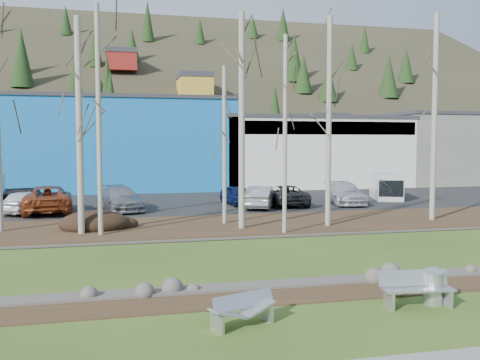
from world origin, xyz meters
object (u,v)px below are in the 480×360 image
object	(u,v)px
car_2	(48,199)
car_4	(238,195)
car_5	(261,197)
car_6	(285,195)
bench_damaged	(243,310)
car_3	(120,199)
bench_intact	(416,289)
seagull	(399,291)
litter_bin	(433,289)
van_white	(386,186)
car_0	(28,202)
car_1	(25,199)
car_8	(18,199)
car_7	(345,193)

from	to	relation	value
car_2	car_4	xyz separation A→B (m)	(11.84, 1.26, -0.16)
car_5	car_6	xyz separation A→B (m)	(1.94, 1.01, -0.03)
bench_damaged	car_3	world-z (taller)	car_3
bench_intact	car_6	bearing A→B (deg)	87.46
bench_intact	seagull	world-z (taller)	bench_intact
bench_intact	car_4	xyz separation A→B (m)	(0.44, 22.22, 0.32)
litter_bin	car_3	size ratio (longest dim) A/B	0.17
car_5	van_white	xyz separation A→B (m)	(10.43, 3.07, 0.23)
car_0	car_2	distance (m)	1.13
car_2	car_5	size ratio (longest dim) A/B	1.35
car_2	car_3	xyz separation A→B (m)	(4.17, 0.07, -0.07)
litter_bin	car_3	distance (m)	22.36
car_3	car_5	bearing A→B (deg)	-19.75
car_2	car_1	bearing A→B (deg)	-52.98
car_0	car_8	bearing A→B (deg)	-40.69
bench_intact	car_3	distance (m)	22.24
car_6	car_8	xyz separation A→B (m)	(-16.74, 1.53, 0.01)
seagull	car_4	world-z (taller)	car_4
car_6	car_4	bearing A→B (deg)	-17.32
car_2	car_3	distance (m)	4.17
litter_bin	car_2	world-z (taller)	car_2
car_0	car_4	xyz separation A→B (m)	(12.96, 1.30, -0.05)
car_6	bench_intact	bearing A→B (deg)	83.56
car_1	car_4	world-z (taller)	car_1
seagull	car_7	xyz separation A→B (m)	(7.58, 20.19, 0.69)
seagull	car_5	xyz separation A→B (m)	(1.43, 19.26, 0.68)
seagull	car_3	size ratio (longest dim) A/B	0.08
bench_damaged	car_5	size ratio (longest dim) A/B	0.40
litter_bin	car_3	bearing A→B (deg)	110.35
bench_damaged	car_3	xyz separation A→B (m)	(-2.48, 21.37, 0.50)
van_white	car_8	bearing A→B (deg)	-159.56
seagull	car_5	bearing A→B (deg)	63.30
car_8	car_2	bearing A→B (deg)	121.25
seagull	car_7	distance (m)	21.58
car_2	car_7	bearing A→B (deg)	175.34
car_4	van_white	world-z (taller)	van_white
car_1	car_7	xyz separation A→B (m)	(20.55, -1.61, 0.04)
bench_damaged	car_2	world-z (taller)	car_2
car_3	car_1	bearing A→B (deg)	149.96
bench_intact	car_1	size ratio (longest dim) A/B	0.46
bench_intact	car_6	size ratio (longest dim) A/B	0.39
car_1	van_white	bearing A→B (deg)	163.85
bench_intact	litter_bin	world-z (taller)	bench_intact
car_2	car_8	world-z (taller)	car_2
car_3	car_4	world-z (taller)	car_3
litter_bin	car_5	size ratio (longest dim) A/B	0.20
bench_damaged	litter_bin	distance (m)	5.31
bench_intact	seagull	bearing A→B (deg)	95.44
car_2	car_4	bearing A→B (deg)	-178.89
car_0	car_3	size ratio (longest dim) A/B	0.81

